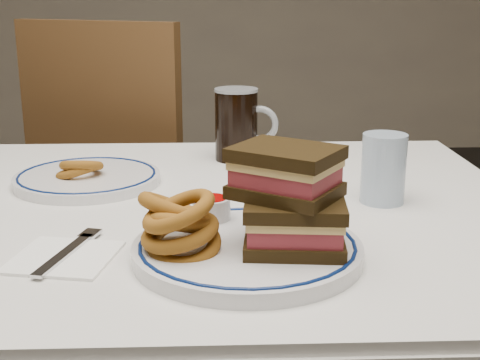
{
  "coord_description": "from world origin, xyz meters",
  "views": [
    {
      "loc": [
        0.14,
        -0.99,
        1.07
      ],
      "look_at": [
        0.17,
        -0.19,
        0.84
      ],
      "focal_mm": 50.0,
      "sensor_mm": 36.0,
      "label": 1
    }
  ],
  "objects_px": {
    "chair_far": "(130,185)",
    "main_plate": "(247,249)",
    "far_plate": "(87,178)",
    "reuben_sandwich": "(290,199)",
    "beer_mug": "(238,124)"
  },
  "relations": [
    {
      "from": "chair_far",
      "to": "main_plate",
      "type": "xyz_separation_m",
      "value": [
        0.28,
        -1.03,
        0.22
      ]
    },
    {
      "from": "far_plate",
      "to": "reuben_sandwich",
      "type": "bearing_deg",
      "value": -48.63
    },
    {
      "from": "reuben_sandwich",
      "to": "chair_far",
      "type": "bearing_deg",
      "value": 107.54
    },
    {
      "from": "beer_mug",
      "to": "far_plate",
      "type": "relative_size",
      "value": 0.56
    },
    {
      "from": "chair_far",
      "to": "beer_mug",
      "type": "xyz_separation_m",
      "value": [
        0.29,
        -0.54,
        0.28
      ]
    },
    {
      "from": "reuben_sandwich",
      "to": "far_plate",
      "type": "bearing_deg",
      "value": 131.37
    },
    {
      "from": "chair_far",
      "to": "reuben_sandwich",
      "type": "bearing_deg",
      "value": -72.46
    },
    {
      "from": "main_plate",
      "to": "far_plate",
      "type": "xyz_separation_m",
      "value": [
        -0.26,
        0.34,
        -0.0
      ]
    },
    {
      "from": "chair_far",
      "to": "far_plate",
      "type": "relative_size",
      "value": 4.02
    },
    {
      "from": "beer_mug",
      "to": "reuben_sandwich",
      "type": "bearing_deg",
      "value": -84.95
    },
    {
      "from": "reuben_sandwich",
      "to": "main_plate",
      "type": "bearing_deg",
      "value": 166.17
    },
    {
      "from": "main_plate",
      "to": "reuben_sandwich",
      "type": "height_order",
      "value": "reuben_sandwich"
    },
    {
      "from": "chair_far",
      "to": "reuben_sandwich",
      "type": "distance_m",
      "value": 1.13
    },
    {
      "from": "chair_far",
      "to": "reuben_sandwich",
      "type": "height_order",
      "value": "chair_far"
    },
    {
      "from": "chair_far",
      "to": "beer_mug",
      "type": "distance_m",
      "value": 0.67
    }
  ]
}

